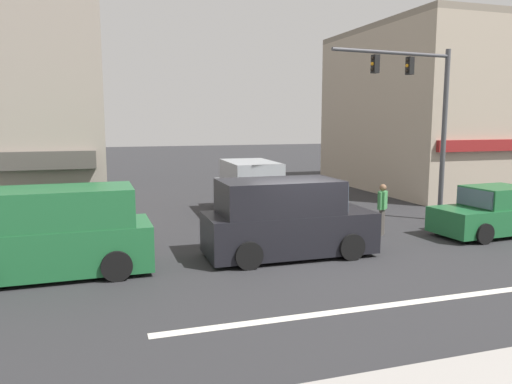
# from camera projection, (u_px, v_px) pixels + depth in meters

# --- Properties ---
(ground_plane) EXTENTS (120.00, 120.00, 0.00)m
(ground_plane) POSITION_uv_depth(u_px,v_px,m) (306.00, 260.00, 13.26)
(ground_plane) COLOR #2B2B2D
(lane_marking_stripe) EXTENTS (9.00, 0.24, 0.01)m
(lane_marking_stripe) POSITION_uv_depth(u_px,v_px,m) (377.00, 307.00, 9.96)
(lane_marking_stripe) COLOR silver
(lane_marking_stripe) RESTS_ON ground
(building_right_corner) EXTENTS (10.97, 11.01, 8.53)m
(building_right_corner) POSITION_uv_depth(u_px,v_px,m) (454.00, 110.00, 27.56)
(building_right_corner) COLOR tan
(building_right_corner) RESTS_ON ground
(traffic_light_mast) EXTENTS (4.88, 0.59, 6.20)m
(traffic_light_mast) POSITION_uv_depth(u_px,v_px,m) (424.00, 106.00, 17.63)
(traffic_light_mast) COLOR #47474C
(traffic_light_mast) RESTS_ON ground
(van_crossing_rightbound) EXTENTS (2.18, 4.67, 2.11)m
(van_crossing_rightbound) POSITION_uv_depth(u_px,v_px,m) (249.00, 189.00, 19.69)
(van_crossing_rightbound) COLOR #999EA3
(van_crossing_rightbound) RESTS_ON ground
(sedan_waiting_far) EXTENTS (4.21, 2.09, 1.58)m
(sedan_waiting_far) POSITION_uv_depth(u_px,v_px,m) (495.00, 213.00, 16.15)
(sedan_waiting_far) COLOR #1E6033
(sedan_waiting_far) RESTS_ON ground
(van_crossing_center) EXTENTS (4.62, 2.08, 2.11)m
(van_crossing_center) POSITION_uv_depth(u_px,v_px,m) (286.00, 220.00, 13.58)
(van_crossing_center) COLOR black
(van_crossing_center) RESTS_ON ground
(van_crossing_leftbound) EXTENTS (4.62, 2.07, 2.11)m
(van_crossing_leftbound) POSITION_uv_depth(u_px,v_px,m) (56.00, 234.00, 11.87)
(van_crossing_leftbound) COLOR #1E6033
(van_crossing_leftbound) RESTS_ON ground
(pedestrian_mid_crossing) EXTENTS (0.45, 0.41, 1.67)m
(pedestrian_mid_crossing) POSITION_uv_depth(u_px,v_px,m) (382.00, 206.00, 16.04)
(pedestrian_mid_crossing) COLOR #4C4742
(pedestrian_mid_crossing) RESTS_ON ground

